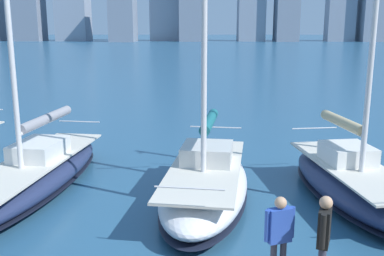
% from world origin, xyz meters
% --- Properties ---
extents(sailboat_tan, '(3.27, 7.12, 12.88)m').
position_xyz_m(sailboat_tan, '(-5.17, -6.16, 0.72)').
color(sailboat_tan, navy).
rests_on(sailboat_tan, ground).
extents(sailboat_teal, '(3.34, 7.33, 12.64)m').
position_xyz_m(sailboat_teal, '(-0.70, -5.89, 0.72)').
color(sailboat_teal, white).
rests_on(sailboat_teal, ground).
extents(sailboat_grey, '(3.34, 9.16, 9.57)m').
position_xyz_m(sailboat_grey, '(4.89, -6.76, 0.60)').
color(sailboat_grey, navy).
rests_on(sailboat_grey, ground).
extents(person_blue_shirt, '(0.58, 0.33, 1.67)m').
position_xyz_m(person_blue_shirt, '(-2.04, -0.66, 1.61)').
color(person_blue_shirt, '#2D3347').
rests_on(person_blue_shirt, dock_pier).
extents(person_black_shirt, '(0.35, 0.61, 1.76)m').
position_xyz_m(person_black_shirt, '(-2.80, -0.49, 1.66)').
color(person_black_shirt, '#2D3347').
rests_on(person_black_shirt, dock_pier).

